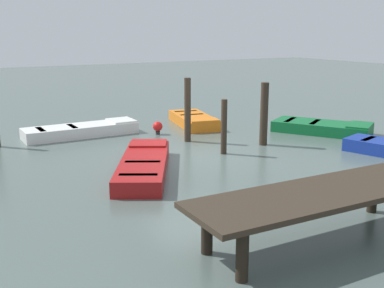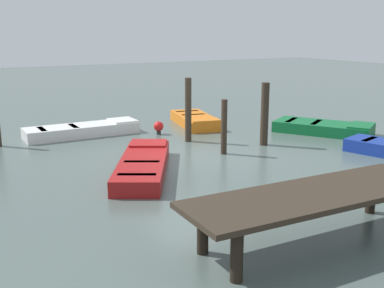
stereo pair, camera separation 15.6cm
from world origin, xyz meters
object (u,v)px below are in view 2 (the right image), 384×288
(rowboat_red, at_px, (143,164))
(rowboat_orange, at_px, (195,120))
(dock_segment, at_px, (316,198))
(mooring_piling_far_right, at_px, (265,114))
(mooring_piling_center, at_px, (224,127))
(marker_buoy, at_px, (159,127))
(rowboat_white, at_px, (83,130))
(mooring_piling_far_left, at_px, (188,110))
(rowboat_green, at_px, (324,128))

(rowboat_red, distance_m, rowboat_orange, 6.69)
(dock_segment, height_order, mooring_piling_far_right, mooring_piling_far_right)
(mooring_piling_center, relative_size, marker_buoy, 3.56)
(mooring_piling_far_right, bearing_deg, rowboat_white, -42.16)
(rowboat_red, relative_size, rowboat_white, 1.04)
(mooring_piling_far_left, xyz_separation_m, mooring_piling_far_right, (-1.94, 1.70, -0.05))
(mooring_piling_far_left, relative_size, mooring_piling_far_right, 1.05)
(mooring_piling_far_left, bearing_deg, mooring_piling_center, 93.68)
(mooring_piling_center, bearing_deg, rowboat_green, -171.77)
(mooring_piling_center, distance_m, mooring_piling_far_right, 1.85)
(rowboat_white, distance_m, marker_buoy, 2.75)
(rowboat_red, height_order, rowboat_green, same)
(dock_segment, bearing_deg, marker_buoy, -97.16)
(dock_segment, xyz_separation_m, rowboat_red, (0.95, -5.51, -0.61))
(dock_segment, xyz_separation_m, marker_buoy, (-1.49, -9.66, -0.54))
(marker_buoy, bearing_deg, rowboat_red, 59.57)
(mooring_piling_center, bearing_deg, mooring_piling_far_right, -169.60)
(mooring_piling_far_left, bearing_deg, rowboat_orange, -124.44)
(dock_segment, relative_size, mooring_piling_center, 2.97)
(dock_segment, distance_m, marker_buoy, 9.79)
(rowboat_red, distance_m, rowboat_green, 7.98)
(mooring_piling_center, bearing_deg, rowboat_white, -57.29)
(rowboat_white, bearing_deg, rowboat_green, -26.98)
(rowboat_white, distance_m, rowboat_green, 8.89)
(rowboat_white, relative_size, rowboat_orange, 1.20)
(rowboat_orange, relative_size, marker_buoy, 7.06)
(rowboat_white, distance_m, mooring_piling_far_right, 6.59)
(rowboat_orange, height_order, rowboat_green, same)
(rowboat_green, bearing_deg, marker_buoy, -149.13)
(mooring_piling_center, bearing_deg, mooring_piling_far_left, -86.32)
(rowboat_red, bearing_deg, mooring_piling_center, -49.54)
(rowboat_red, distance_m, mooring_piling_far_left, 3.95)
(rowboat_green, height_order, mooring_piling_far_left, mooring_piling_far_left)
(dock_segment, distance_m, mooring_piling_center, 6.41)
(rowboat_white, distance_m, mooring_piling_far_left, 4.05)
(rowboat_white, bearing_deg, mooring_piling_far_right, -42.34)
(rowboat_green, distance_m, mooring_piling_far_right, 3.23)
(rowboat_green, distance_m, mooring_piling_center, 5.00)
(rowboat_green, bearing_deg, rowboat_orange, -168.65)
(rowboat_white, relative_size, rowboat_green, 1.08)
(rowboat_red, bearing_deg, rowboat_green, -51.25)
(rowboat_red, relative_size, marker_buoy, 8.77)
(mooring_piling_far_right, bearing_deg, rowboat_red, 10.76)
(rowboat_green, distance_m, marker_buoy, 6.14)
(mooring_piling_far_left, bearing_deg, rowboat_green, 165.26)
(rowboat_red, relative_size, mooring_piling_center, 2.46)
(dock_segment, bearing_deg, mooring_piling_center, -106.73)
(mooring_piling_far_left, xyz_separation_m, mooring_piling_center, (-0.13, 2.04, -0.24))
(dock_segment, bearing_deg, rowboat_green, -133.94)
(mooring_piling_center, height_order, mooring_piling_far_right, mooring_piling_far_right)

